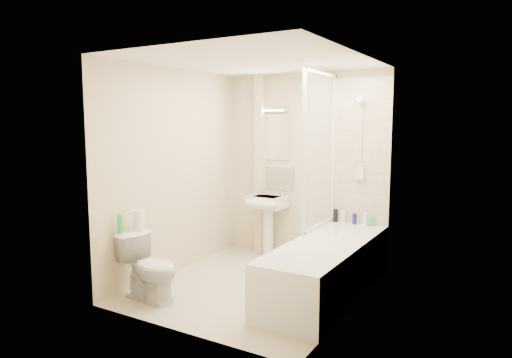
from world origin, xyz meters
The scene contains 24 objects.
floor centered at (0.00, 0.00, 0.00)m, with size 2.50×2.50×0.00m, color beige.
wall_back centered at (0.00, 1.25, 1.20)m, with size 2.20×0.02×2.40m, color beige.
wall_left centered at (-1.10, 0.00, 1.20)m, with size 0.02×2.50×2.40m, color beige.
wall_right centered at (1.10, 0.00, 1.20)m, with size 0.02×2.50×2.40m, color beige.
ceiling centered at (0.00, 0.00, 2.40)m, with size 2.20×2.50×0.02m, color white.
tile_back centered at (0.75, 1.24, 1.42)m, with size 0.70×0.01×1.75m, color beige.
tile_right centered at (1.09, 0.20, 1.42)m, with size 0.01×2.10×1.75m, color beige.
pipe_boxing centered at (-0.62, 1.19, 1.20)m, with size 0.12×0.12×2.40m, color beige.
splashback centered at (-0.44, 1.24, 1.03)m, with size 0.60×0.01×0.30m, color beige.
mirror centered at (-0.44, 1.24, 1.58)m, with size 0.46×0.01×0.60m, color white.
strip_light centered at (-0.44, 1.22, 1.95)m, with size 0.42×0.07×0.07m, color silver.
bathtub centered at (0.75, 0.20, 0.29)m, with size 0.70×2.10×0.55m.
shower_screen centered at (0.40, 0.80, 1.45)m, with size 0.04×0.92×1.80m.
shower_fixture centered at (0.75, 1.19, 1.55)m, with size 0.10×0.16×0.99m.
pedestal_sink centered at (-0.44, 1.01, 0.65)m, with size 0.48×0.46×0.93m.
bottle_black_a centered at (0.47, 1.16, 0.63)m, with size 0.06×0.06×0.16m, color black.
bottle_white_a centered at (0.57, 1.16, 0.63)m, with size 0.06×0.06×0.15m, color white.
bottle_blue centered at (0.72, 1.16, 0.61)m, with size 0.05×0.05×0.13m, color navy.
bottle_white_b centered at (0.85, 1.16, 0.63)m, with size 0.06×0.06×0.15m, color white.
bottle_green centered at (0.93, 1.16, 0.60)m, with size 0.05×0.05×0.10m, color #32C458.
toilet centered at (-0.72, -0.85, 0.34)m, with size 0.70×0.46×0.67m, color white.
toilet_roll_lower centered at (-0.94, -0.77, 0.72)m, with size 0.11×0.11×0.11m, color white.
toilet_roll_upper centered at (-0.93, -0.77, 0.83)m, with size 0.11×0.11×0.10m, color white.
green_bottle centered at (-1.02, -0.94, 0.77)m, with size 0.05×0.05×0.19m, color green.
Camera 1 is at (2.44, -4.12, 1.78)m, focal length 32.00 mm.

